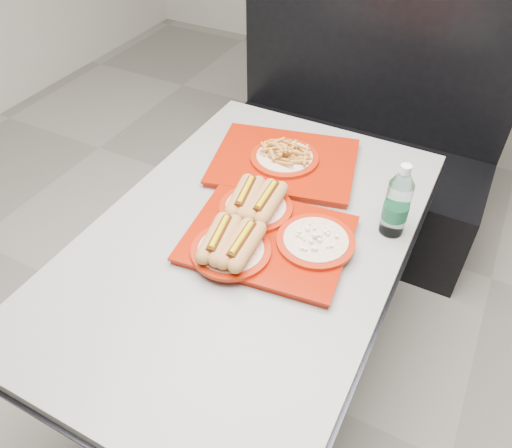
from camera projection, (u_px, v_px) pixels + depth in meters
The scene contains 6 objects.
ground at pixel (249, 368), 2.02m from camera, with size 6.00×6.00×0.00m, color gray.
diner_table at pixel (247, 271), 1.62m from camera, with size 0.92×1.42×0.75m.
booth_bench at pixel (352, 150), 2.46m from camera, with size 1.30×0.57×1.35m.
tray_near at pixel (262, 231), 1.47m from camera, with size 0.51×0.43×0.10m.
tray_far at pixel (284, 159), 1.75m from camera, with size 0.57×0.49×0.10m.
water_bottle at pixel (397, 204), 1.45m from camera, with size 0.08×0.08×0.24m.
Camera 1 is at (0.53, -0.95, 1.80)m, focal length 35.00 mm.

